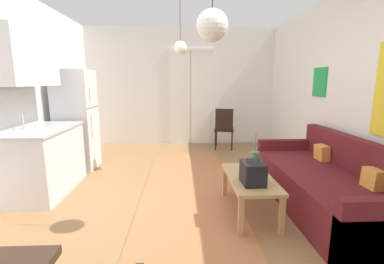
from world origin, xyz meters
name	(u,v)px	position (x,y,z in m)	size (l,w,h in m)	color
ground_plane	(183,208)	(0.00, 0.00, -0.05)	(4.98, 7.22, 0.10)	#996D44
wall_back	(181,87)	(0.01, 3.36, 1.35)	(4.58, 0.13, 2.71)	white
wall_right	(373,93)	(2.24, 0.00, 1.36)	(0.12, 6.82, 2.71)	white
area_rug	(188,189)	(0.08, 0.45, 0.01)	(1.25, 3.45, 0.01)	#B26B42
couch	(329,186)	(1.73, -0.16, 0.28)	(0.91, 2.19, 0.84)	#5B191E
coffee_table	(250,181)	(0.76, -0.23, 0.38)	(0.49, 1.00, 0.44)	tan
bamboo_vase	(255,161)	(0.86, -0.04, 0.56)	(0.11, 0.11, 0.46)	#47704C
handbag	(253,173)	(0.73, -0.44, 0.56)	(0.23, 0.29, 0.34)	black
refrigerator	(76,120)	(-1.80, 1.52, 0.84)	(0.61, 0.60, 1.68)	white
kitchen_counter	(42,133)	(-1.86, 0.49, 0.82)	(0.60, 1.24, 2.12)	silver
accent_chair	(224,127)	(0.94, 2.66, 0.50)	(0.49, 0.47, 0.92)	black
pendant_lamp_near	(212,25)	(0.27, -0.57, 1.98)	(0.28, 0.28, 0.88)	black
pendant_lamp_far	(180,48)	(-0.01, 1.29, 2.01)	(0.21, 0.21, 0.81)	black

